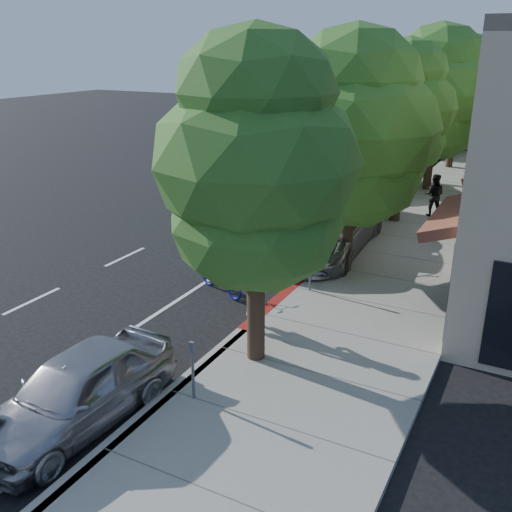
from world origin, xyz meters
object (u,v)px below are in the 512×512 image
Objects in this scene: cyclist at (256,296)px; near_car_a at (77,390)px; bicycle at (221,275)px; white_pickup at (385,175)px; silver_suv at (321,227)px; street_tree_4 at (458,89)px; street_tree_1 at (352,130)px; street_tree_3 at (436,94)px; street_tree_5 at (473,84)px; street_tree_2 at (404,110)px; street_tree_0 at (256,167)px; dark_suv_far at (437,141)px; dark_sedan at (344,203)px; pedestrian at (434,195)px.

cyclist is 4.95m from near_car_a.
near_car_a is at bearing -148.58° from bicycle.
silver_suv is at bearing -87.14° from white_pickup.
street_tree_4 is 8.10m from white_pickup.
street_tree_3 reaches higher than street_tree_1.
street_tree_5 is at bearing 19.01° from bicycle.
street_tree_2 is at bearing -90.00° from street_tree_5.
cyclist is at bearing -91.64° from street_tree_4.
street_tree_4 is at bearing 82.06° from silver_suv.
street_tree_4 reaches higher than street_tree_0.
near_car_a is (-1.94, -9.50, -3.72)m from street_tree_1.
street_tree_2 is 0.97× the size of street_tree_5.
street_tree_2 is at bearing -79.75° from dark_suv_far.
white_pickup is at bearing 110.18° from street_tree_2.
silver_suv reaches higher than dark_sedan.
street_tree_3 reaches higher than street_tree_0.
silver_suv is at bearing 100.57° from street_tree_0.
bicycle is at bearing -93.30° from white_pickup.
near_car_a is (-1.94, -15.50, -3.73)m from street_tree_2.
street_tree_1 is 10.39m from near_car_a.
cyclist reaches higher than pedestrian.
street_tree_4 is (0.00, 12.00, 0.01)m from street_tree_2.
dark_suv_far is (-1.57, 22.27, -3.53)m from street_tree_1.
street_tree_4 is at bearing 75.51° from white_pickup.
bicycle is (-2.70, -9.01, -3.93)m from street_tree_2.
cyclist is 0.36× the size of white_pickup.
silver_suv is (1.30, 4.51, 0.38)m from bicycle.
street_tree_0 is at bearing -90.00° from street_tree_5.
near_car_a is at bearing -101.52° from street_tree_1.
street_tree_0 is 30.00m from street_tree_5.
street_tree_3 is 1.06× the size of street_tree_5.
near_car_a is (-0.14, -14.50, -0.13)m from dark_sedan.
street_tree_5 is 13.61m from white_pickup.
near_car_a is at bearing -118.96° from street_tree_0.
street_tree_2 is 11.29m from cyclist.
street_tree_3 is at bearing -90.00° from street_tree_4.
bicycle is at bearing -87.82° from dark_suv_far.
silver_suv is 11.01m from near_car_a.
dark_sedan is (-1.80, -7.00, -3.76)m from street_tree_3.
pedestrian is (1.19, 7.38, -3.43)m from street_tree_1.
street_tree_4 is at bearing -22.81° from cyclist.
street_tree_2 reaches higher than dark_suv_far.
cyclist reaches higher than bicycle.
silver_suv is 3.52m from dark_sedan.
dark_sedan is at bearing 99.29° from street_tree_0.
street_tree_0 reaches higher than dark_suv_far.
dark_sedan is at bearing 92.77° from near_car_a.
near_car_a is 2.46× the size of pedestrian.
street_tree_0 is 3.58× the size of bicycle.
street_tree_1 is at bearing -29.00° from cyclist.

